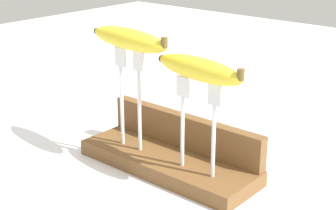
{
  "coord_description": "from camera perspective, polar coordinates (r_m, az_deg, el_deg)",
  "views": [
    {
      "loc": [
        0.58,
        -0.68,
        0.45
      ],
      "look_at": [
        0.0,
        0.0,
        0.13
      ],
      "focal_mm": 55.94,
      "sensor_mm": 36.0,
      "label": 1
    }
  ],
  "objects": [
    {
      "name": "banana_raised_left",
      "position": [
        0.96,
        -4.3,
        7.19
      ],
      "size": [
        0.2,
        0.06,
        0.04
      ],
      "color": "yellow",
      "rests_on": "fork_stand_left"
    },
    {
      "name": "banana_raised_right",
      "position": [
        0.86,
        3.4,
        3.95
      ],
      "size": [
        0.19,
        0.06,
        0.04
      ],
      "color": "yellow",
      "rests_on": "fork_stand_right"
    },
    {
      "name": "board_backstop",
      "position": [
        1.01,
        1.88,
        -2.87
      ],
      "size": [
        0.35,
        0.02,
        0.07
      ],
      "primitive_type": "cube",
      "color": "brown",
      "rests_on": "wooden_board"
    },
    {
      "name": "fork_stand_left",
      "position": [
        0.98,
        -4.15,
        1.62
      ],
      "size": [
        0.07,
        0.01,
        0.19
      ],
      "color": "silver",
      "rests_on": "wooden_board"
    },
    {
      "name": "wooden_board",
      "position": [
        0.99,
        0.0,
        -6.24
      ],
      "size": [
        0.35,
        0.12,
        0.03
      ],
      "primitive_type": "cube",
      "color": "brown",
      "rests_on": "ground"
    },
    {
      "name": "fork_stand_right",
      "position": [
        0.89,
        3.29,
        -1.37
      ],
      "size": [
        0.09,
        0.01,
        0.17
      ],
      "color": "silver",
      "rests_on": "wooden_board"
    },
    {
      "name": "ground_plane",
      "position": [
        1.0,
        0.0,
        -6.99
      ],
      "size": [
        3.0,
        3.0,
        0.0
      ],
      "primitive_type": "plane",
      "color": "silver"
    }
  ]
}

